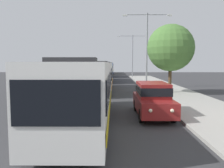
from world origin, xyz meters
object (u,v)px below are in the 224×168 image
(bus_second_in_line, at_px, (100,75))
(white_suv, at_px, (153,98))
(roadside_tree, at_px, (171,48))
(bus_tail_end, at_px, (110,67))
(bus_rear, at_px, (109,68))
(bus_fourth_in_line, at_px, (107,69))
(streetlamp_far, at_px, (133,51))
(bus_lead, at_px, (84,90))
(bus_middle, at_px, (105,71))
(streetlamp_mid, at_px, (147,42))

(bus_second_in_line, bearing_deg, white_suv, -72.76)
(bus_second_in_line, bearing_deg, roadside_tree, -17.96)
(bus_second_in_line, xyz_separation_m, bus_tail_end, (-0.00, 52.53, -0.00))
(bus_rear, bearing_deg, roadside_tree, -80.39)
(bus_fourth_in_line, relative_size, roadside_tree, 1.57)
(streetlamp_far, relative_size, roadside_tree, 1.32)
(bus_lead, xyz_separation_m, bus_second_in_line, (0.00, 13.70, 0.00))
(bus_rear, bearing_deg, white_suv, -85.85)
(bus_rear, relative_size, roadside_tree, 1.71)
(bus_lead, distance_m, bus_middle, 26.91)
(bus_fourth_in_line, bearing_deg, bus_second_in_line, -90.00)
(bus_tail_end, bearing_deg, roadside_tree, -82.73)
(bus_second_in_line, distance_m, streetlamp_far, 25.39)
(bus_second_in_line, distance_m, white_suv, 12.50)
(bus_rear, bearing_deg, bus_lead, -90.00)
(bus_rear, distance_m, bus_tail_end, 13.53)
(streetlamp_far, distance_m, roadside_tree, 26.85)
(bus_second_in_line, xyz_separation_m, bus_rear, (-0.00, 39.00, -0.00))
(bus_second_in_line, xyz_separation_m, bus_fourth_in_line, (-0.00, 26.39, -0.00))
(bus_second_in_line, relative_size, bus_fourth_in_line, 1.12)
(bus_second_in_line, distance_m, bus_middle, 13.21)
(bus_lead, height_order, bus_middle, same)
(bus_middle, relative_size, bus_rear, 1.01)
(bus_middle, distance_m, bus_fourth_in_line, 13.18)
(bus_second_in_line, height_order, streetlamp_mid, streetlamp_mid)
(bus_rear, bearing_deg, streetlamp_far, -69.56)
(bus_fourth_in_line, relative_size, bus_tail_end, 0.97)
(bus_rear, height_order, roadside_tree, roadside_tree)
(bus_middle, xyz_separation_m, bus_fourth_in_line, (-0.00, 13.18, -0.00))
(streetlamp_mid, bearing_deg, streetlamp_far, 90.00)
(bus_middle, bearing_deg, bus_rear, 90.00)
(bus_tail_end, xyz_separation_m, streetlamp_mid, (5.40, -49.59, 3.79))
(white_suv, bearing_deg, bus_middle, 98.37)
(bus_lead, bearing_deg, roadside_tree, 58.57)
(streetlamp_far, bearing_deg, bus_second_in_line, -102.42)
(bus_fourth_in_line, distance_m, roadside_tree, 29.63)
(bus_lead, distance_m, bus_fourth_in_line, 40.09)
(roadside_tree, bearing_deg, bus_middle, 114.31)
(bus_fourth_in_line, height_order, bus_tail_end, same)
(bus_lead, xyz_separation_m, streetlamp_mid, (5.40, 16.64, 3.79))
(bus_rear, relative_size, streetlamp_mid, 1.29)
(bus_lead, xyz_separation_m, roadside_tree, (6.99, 11.44, 2.80))
(bus_middle, distance_m, bus_tail_end, 39.32)
(bus_lead, height_order, bus_fourth_in_line, same)
(bus_second_in_line, xyz_separation_m, roadside_tree, (6.99, -2.27, 2.80))
(bus_second_in_line, height_order, roadside_tree, roadside_tree)
(bus_second_in_line, relative_size, white_suv, 2.37)
(bus_middle, distance_m, white_suv, 25.40)
(bus_middle, relative_size, bus_fourth_in_line, 1.09)
(bus_second_in_line, xyz_separation_m, streetlamp_mid, (5.40, 2.94, 3.79))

